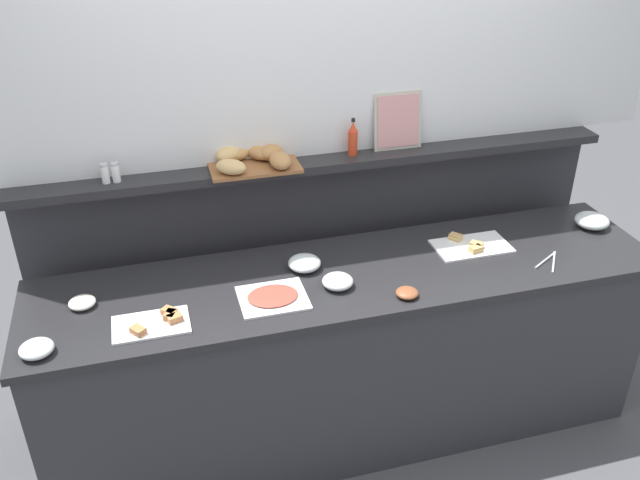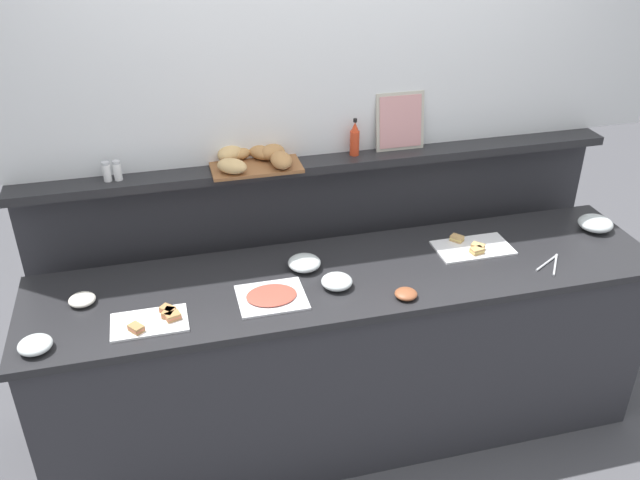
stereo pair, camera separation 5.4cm
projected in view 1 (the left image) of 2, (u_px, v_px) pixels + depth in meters
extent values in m
plane|color=#4C4C51|center=(316.00, 353.00, 3.88)|extent=(12.00, 12.00, 0.00)
cube|color=#2D2D33|center=(349.00, 359.00, 3.16)|extent=(2.73, 0.61, 0.88)
cube|color=#232326|center=(352.00, 276.00, 2.94)|extent=(2.77, 0.65, 0.03)
cube|color=#2D2D33|center=(320.00, 271.00, 3.50)|extent=(2.80, 0.08, 1.24)
cube|color=#232326|center=(323.00, 160.00, 3.14)|extent=(2.80, 0.22, 0.04)
cube|color=silver|center=(319.00, 5.00, 2.86)|extent=(3.40, 0.08, 1.32)
cube|color=white|center=(472.00, 246.00, 3.12)|extent=(0.35, 0.20, 0.01)
cube|color=tan|center=(476.00, 246.00, 3.10)|extent=(0.07, 0.07, 0.01)
cube|color=#E5C666|center=(477.00, 245.00, 3.09)|extent=(0.07, 0.07, 0.01)
cube|color=tan|center=(477.00, 243.00, 3.09)|extent=(0.07, 0.07, 0.01)
cube|color=tan|center=(455.00, 238.00, 3.16)|extent=(0.07, 0.07, 0.01)
cube|color=#E5C666|center=(456.00, 237.00, 3.16)|extent=(0.07, 0.07, 0.01)
cube|color=tan|center=(456.00, 235.00, 3.15)|extent=(0.07, 0.07, 0.01)
cube|color=tan|center=(476.00, 250.00, 3.06)|extent=(0.06, 0.05, 0.01)
cube|color=#E5C666|center=(476.00, 249.00, 3.06)|extent=(0.06, 0.05, 0.01)
cube|color=tan|center=(476.00, 247.00, 3.06)|extent=(0.06, 0.05, 0.01)
cube|color=white|center=(151.00, 325.00, 2.60)|extent=(0.29, 0.18, 0.01)
cube|color=#AD7A47|center=(175.00, 320.00, 2.61)|extent=(0.07, 0.05, 0.01)
cube|color=#D1664C|center=(175.00, 318.00, 2.60)|extent=(0.07, 0.05, 0.01)
cube|color=#AD7A47|center=(174.00, 316.00, 2.60)|extent=(0.07, 0.05, 0.01)
cube|color=#AD7A47|center=(138.00, 332.00, 2.54)|extent=(0.07, 0.07, 0.01)
cube|color=#D1664C|center=(138.00, 331.00, 2.54)|extent=(0.07, 0.07, 0.01)
cube|color=#AD7A47|center=(138.00, 329.00, 2.53)|extent=(0.07, 0.07, 0.01)
cube|color=#AD7A47|center=(169.00, 313.00, 2.64)|extent=(0.07, 0.07, 0.01)
cube|color=#D1664C|center=(169.00, 312.00, 2.64)|extent=(0.07, 0.07, 0.01)
cube|color=#AD7A47|center=(169.00, 310.00, 2.64)|extent=(0.07, 0.07, 0.01)
cube|color=#AD7A47|center=(171.00, 317.00, 2.62)|extent=(0.06, 0.07, 0.01)
cube|color=#D1664C|center=(170.00, 315.00, 2.62)|extent=(0.06, 0.07, 0.01)
cube|color=#AD7A47|center=(170.00, 313.00, 2.62)|extent=(0.06, 0.07, 0.01)
cube|color=silver|center=(273.00, 298.00, 2.75)|extent=(0.28, 0.24, 0.01)
ellipsoid|color=#B24738|center=(273.00, 296.00, 2.75)|extent=(0.21, 0.17, 0.01)
ellipsoid|color=silver|center=(304.00, 263.00, 2.94)|extent=(0.14, 0.14, 0.06)
ellipsoid|color=#E5CC66|center=(304.00, 265.00, 2.95)|extent=(0.11, 0.11, 0.03)
ellipsoid|color=silver|center=(36.00, 349.00, 2.44)|extent=(0.12, 0.12, 0.05)
ellipsoid|color=#F28C4C|center=(37.00, 351.00, 2.44)|extent=(0.10, 0.10, 0.03)
ellipsoid|color=silver|center=(338.00, 281.00, 2.82)|extent=(0.13, 0.13, 0.05)
ellipsoid|color=#BF4C3F|center=(338.00, 283.00, 2.83)|extent=(0.10, 0.10, 0.03)
ellipsoid|color=silver|center=(592.00, 221.00, 3.28)|extent=(0.16, 0.16, 0.07)
ellipsoid|color=#BF4C3F|center=(591.00, 223.00, 3.28)|extent=(0.13, 0.13, 0.04)
ellipsoid|color=silver|center=(82.00, 302.00, 2.70)|extent=(0.11, 0.11, 0.04)
ellipsoid|color=brown|center=(407.00, 293.00, 2.77)|extent=(0.09, 0.09, 0.03)
cylinder|color=#B7BABF|center=(554.00, 262.00, 2.99)|extent=(0.11, 0.15, 0.01)
cylinder|color=#B7BABF|center=(545.00, 260.00, 3.01)|extent=(0.16, 0.10, 0.01)
sphere|color=#B7BABF|center=(555.00, 253.00, 3.07)|extent=(0.01, 0.01, 0.01)
cylinder|color=red|center=(353.00, 143.00, 3.12)|extent=(0.04, 0.04, 0.12)
cone|color=red|center=(353.00, 126.00, 3.08)|extent=(0.04, 0.04, 0.04)
cylinder|color=black|center=(353.00, 120.00, 3.07)|extent=(0.02, 0.02, 0.02)
cylinder|color=white|center=(105.00, 175.00, 2.86)|extent=(0.03, 0.03, 0.08)
cylinder|color=#B7BABF|center=(104.00, 165.00, 2.84)|extent=(0.03, 0.03, 0.01)
cylinder|color=white|center=(116.00, 174.00, 2.87)|extent=(0.03, 0.03, 0.08)
cylinder|color=#B7BABF|center=(114.00, 164.00, 2.85)|extent=(0.03, 0.03, 0.01)
cube|color=brown|center=(254.00, 165.00, 3.02)|extent=(0.40, 0.26, 0.02)
ellipsoid|color=#AD7A47|center=(280.00, 161.00, 2.97)|extent=(0.10, 0.15, 0.07)
ellipsoid|color=tan|center=(231.00, 167.00, 2.91)|extent=(0.16, 0.15, 0.06)
ellipsoid|color=tan|center=(229.00, 153.00, 3.03)|extent=(0.17, 0.18, 0.07)
ellipsoid|color=#B7844C|center=(271.00, 153.00, 3.04)|extent=(0.11, 0.09, 0.06)
ellipsoid|color=#AD7A47|center=(257.00, 152.00, 3.06)|extent=(0.14, 0.18, 0.06)
ellipsoid|color=#AD7A47|center=(271.00, 153.00, 3.04)|extent=(0.15, 0.14, 0.07)
ellipsoid|color=#B7844C|center=(240.00, 153.00, 3.05)|extent=(0.14, 0.14, 0.05)
cube|color=#B2AD9E|center=(398.00, 121.00, 3.16)|extent=(0.23, 0.05, 0.27)
cube|color=#CC8C8C|center=(398.00, 121.00, 3.15)|extent=(0.20, 0.04, 0.24)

